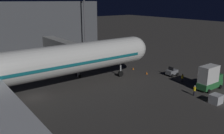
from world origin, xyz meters
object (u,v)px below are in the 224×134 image
object	(u,v)px
jet_bridge	(67,48)
baggage_tug_spare	(172,72)
traffic_cone_nose_starboard	(133,68)
traffic_cone_nose_port	(147,73)
ground_crew_under_port_wing	(194,90)
catering_truck	(210,78)
apron_floodlight_mast	(84,18)
baggage_container_near_belt	(216,99)
ground_crew_by_belt_loader	(182,78)

from	to	relation	value
jet_bridge	baggage_tug_spare	xyz separation A→B (m)	(-16.00, -16.19, -4.65)
jet_bridge	traffic_cone_nose_starboard	size ratio (longest dim) A/B	32.77
traffic_cone_nose_port	jet_bridge	bearing A→B (deg)	46.21
traffic_cone_nose_port	baggage_tug_spare	bearing A→B (deg)	-137.62
ground_crew_under_port_wing	traffic_cone_nose_starboard	world-z (taller)	ground_crew_under_port_wing
baggage_tug_spare	ground_crew_under_port_wing	xyz separation A→B (m)	(-9.39, 5.68, 0.21)
catering_truck	baggage_tug_spare	xyz separation A→B (m)	(9.21, -1.10, -1.39)
traffic_cone_nose_port	apron_floodlight_mast	bearing A→B (deg)	-2.53
baggage_container_near_belt	apron_floodlight_mast	bearing A→B (deg)	-4.26
apron_floodlight_mast	baggage_tug_spare	bearing A→B (deg)	-175.85
apron_floodlight_mast	catering_truck	xyz separation A→B (m)	(-40.77, -1.19, -8.03)
apron_floodlight_mast	ground_crew_by_belt_loader	world-z (taller)	apron_floodlight_mast
baggage_tug_spare	traffic_cone_nose_starboard	xyz separation A→B (m)	(8.25, 3.52, -0.50)
ground_crew_under_port_wing	baggage_container_near_belt	bearing A→B (deg)	-179.11
traffic_cone_nose_port	ground_crew_under_port_wing	bearing A→B (deg)	170.71
baggage_container_near_belt	traffic_cone_nose_starboard	xyz separation A→B (m)	(21.46, -2.11, -0.43)
catering_truck	baggage_tug_spare	bearing A→B (deg)	-6.84
apron_floodlight_mast	baggage_container_near_belt	bearing A→B (deg)	175.74
apron_floodlight_mast	traffic_cone_nose_starboard	size ratio (longest dim) A/B	31.89
ground_crew_under_port_wing	traffic_cone_nose_port	world-z (taller)	ground_crew_under_port_wing
jet_bridge	baggage_tug_spare	distance (m)	23.23
baggage_tug_spare	traffic_cone_nose_port	distance (m)	5.24
baggage_tug_spare	baggage_container_near_belt	xyz separation A→B (m)	(-13.21, 5.62, -0.07)
ground_crew_by_belt_loader	traffic_cone_nose_starboard	bearing A→B (deg)	8.49
jet_bridge	ground_crew_by_belt_loader	bearing A→B (deg)	-144.03
baggage_container_near_belt	traffic_cone_nose_starboard	distance (m)	21.57
apron_floodlight_mast	traffic_cone_nose_port	distance (m)	29.45
apron_floodlight_mast	catering_truck	size ratio (longest dim) A/B	3.30
jet_bridge	catering_truck	xyz separation A→B (m)	(-25.22, -15.08, -3.26)
ground_crew_by_belt_loader	catering_truck	bearing A→B (deg)	-173.62
traffic_cone_nose_port	baggage_container_near_belt	bearing A→B (deg)	172.96
ground_crew_under_port_wing	traffic_cone_nose_port	bearing A→B (deg)	-9.29
ground_crew_by_belt_loader	traffic_cone_nose_port	xyz separation A→B (m)	(7.83, 1.82, -0.66)
apron_floodlight_mast	baggage_tug_spare	distance (m)	33.01
ground_crew_by_belt_loader	apron_floodlight_mast	bearing A→B (deg)	0.97
jet_bridge	baggage_container_near_belt	distance (m)	31.42
jet_bridge	ground_crew_by_belt_loader	distance (m)	25.09
apron_floodlight_mast	baggage_container_near_belt	distance (m)	45.88
catering_truck	traffic_cone_nose_port	size ratio (longest dim) A/B	9.66
catering_truck	traffic_cone_nose_port	xyz separation A→B (m)	(13.07, 2.41, -1.89)
apron_floodlight_mast	ground_crew_under_port_wing	distance (m)	42.11
ground_crew_under_port_wing	traffic_cone_nose_starboard	distance (m)	17.79
jet_bridge	baggage_container_near_belt	bearing A→B (deg)	-160.11
apron_floodlight_mast	traffic_cone_nose_starboard	bearing A→B (deg)	176.99
catering_truck	ground_crew_under_port_wing	world-z (taller)	catering_truck
baggage_container_near_belt	traffic_cone_nose_port	size ratio (longest dim) A/B	3.17
catering_truck	ground_crew_by_belt_loader	distance (m)	5.42
baggage_container_near_belt	traffic_cone_nose_port	xyz separation A→B (m)	(17.06, -2.11, -0.43)
jet_bridge	catering_truck	distance (m)	29.56
apron_floodlight_mast	baggage_container_near_belt	size ratio (longest dim) A/B	10.07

